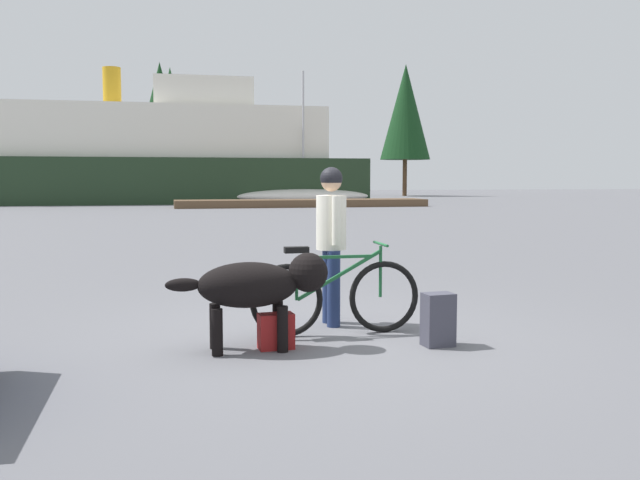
% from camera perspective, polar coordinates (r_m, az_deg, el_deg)
% --- Properties ---
extents(ground_plane, '(160.00, 160.00, 0.00)m').
position_cam_1_polar(ground_plane, '(6.99, -0.35, -7.81)').
color(ground_plane, slate).
extents(bicycle, '(1.73, 0.44, 0.92)m').
position_cam_1_polar(bicycle, '(6.91, 1.23, -4.63)').
color(bicycle, black).
rests_on(bicycle, ground_plane).
extents(person_cyclist, '(0.32, 0.53, 1.68)m').
position_cam_1_polar(person_cyclist, '(7.31, 0.94, 0.76)').
color(person_cyclist, navy).
rests_on(person_cyclist, ground_plane).
extents(dog, '(1.48, 0.49, 0.88)m').
position_cam_1_polar(dog, '(6.30, -5.09, -3.74)').
color(dog, black).
rests_on(dog, ground_plane).
extents(backpack, '(0.30, 0.23, 0.50)m').
position_cam_1_polar(backpack, '(6.57, 9.73, -6.49)').
color(backpack, '#3F3F4C').
rests_on(backpack, ground_plane).
extents(handbag_pannier, '(0.33, 0.20, 0.33)m').
position_cam_1_polar(handbag_pannier, '(6.40, -3.66, -7.52)').
color(handbag_pannier, maroon).
rests_on(handbag_pannier, ground_plane).
extents(dock_pier, '(13.71, 2.41, 0.40)m').
position_cam_1_polar(dock_pier, '(37.77, -1.49, 3.06)').
color(dock_pier, brown).
rests_on(dock_pier, ground_plane).
extents(ferry_boat, '(25.14, 7.47, 8.38)m').
position_cam_1_polar(ferry_boat, '(45.16, -12.66, 6.72)').
color(ferry_boat, '#1E331E').
rests_on(ferry_boat, ground_plane).
extents(sailboat_moored, '(8.31, 2.33, 8.02)m').
position_cam_1_polar(sailboat_moored, '(42.43, -1.39, 3.67)').
color(sailboat_moored, silver).
rests_on(sailboat_moored, ground_plane).
extents(pine_tree_center, '(4.29, 4.29, 11.12)m').
position_cam_1_polar(pine_tree_center, '(59.75, -13.04, 10.27)').
color(pine_tree_center, '#4C331E').
rests_on(pine_tree_center, ground_plane).
extents(pine_tree_far_right, '(4.38, 4.38, 11.44)m').
position_cam_1_polar(pine_tree_far_right, '(61.62, 7.07, 10.43)').
color(pine_tree_far_right, '#4C331E').
rests_on(pine_tree_far_right, ground_plane).
extents(pine_tree_mid_back, '(3.96, 3.96, 11.71)m').
position_cam_1_polar(pine_tree_mid_back, '(66.07, -12.22, 10.12)').
color(pine_tree_mid_back, '#4C331E').
rests_on(pine_tree_mid_back, ground_plane).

